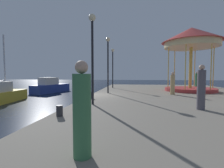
{
  "coord_description": "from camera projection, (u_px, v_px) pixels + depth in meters",
  "views": [
    {
      "loc": [
        3.11,
        -12.01,
        2.34
      ],
      "look_at": [
        1.06,
        4.74,
        1.35
      ],
      "focal_mm": 25.77,
      "sensor_mm": 36.0,
      "label": 1
    }
  ],
  "objects": [
    {
      "name": "bollard_center",
      "position": [
        60.0,
        111.0,
        5.96
      ],
      "size": [
        0.24,
        0.24,
        0.4
      ],
      "primitive_type": "cylinder",
      "color": "#2D2D33",
      "rests_on": "quay_dock"
    },
    {
      "name": "person_far_corner",
      "position": [
        82.0,
        112.0,
        2.96
      ],
      "size": [
        0.34,
        0.34,
        1.79
      ],
      "color": "#387247",
      "rests_on": "quay_dock"
    },
    {
      "name": "lamp_post_far_end",
      "position": [
        113.0,
        61.0,
        18.6
      ],
      "size": [
        0.36,
        0.36,
        4.55
      ],
      "color": "black",
      "rests_on": "quay_dock"
    },
    {
      "name": "person_mid_promenade",
      "position": [
        201.0,
        88.0,
        7.03
      ],
      "size": [
        0.34,
        0.34,
        1.98
      ],
      "color": "#514C56",
      "rests_on": "quay_dock"
    },
    {
      "name": "person_by_the_water",
      "position": [
        173.0,
        84.0,
        12.4
      ],
      "size": [
        0.34,
        0.34,
        1.75
      ],
      "color": "tan",
      "rests_on": "quay_dock"
    },
    {
      "name": "sailboat_yellow",
      "position": [
        0.0,
        95.0,
        13.34
      ],
      "size": [
        2.35,
        5.31,
        5.76
      ],
      "color": "gold",
      "rests_on": "ground"
    },
    {
      "name": "bollard_south",
      "position": [
        91.0,
        95.0,
        10.45
      ],
      "size": [
        0.24,
        0.24,
        0.4
      ],
      "primitive_type": "cylinder",
      "color": "#2D2D33",
      "rests_on": "quay_dock"
    },
    {
      "name": "quay_dock",
      "position": [
        185.0,
        102.0,
        11.55
      ],
      "size": [
        13.83,
        26.32,
        0.8
      ],
      "primitive_type": "cube",
      "color": "gray",
      "rests_on": "ground"
    },
    {
      "name": "lamp_post_near_edge",
      "position": [
        92.0,
        44.0,
        8.14
      ],
      "size": [
        0.36,
        0.36,
        4.59
      ],
      "color": "black",
      "rests_on": "quay_dock"
    },
    {
      "name": "carousel",
      "position": [
        191.0,
        43.0,
        14.81
      ],
      "size": [
        5.3,
        5.3,
        5.86
      ],
      "color": "#B23333",
      "rests_on": "quay_dock"
    },
    {
      "name": "person_near_carousel",
      "position": [
        196.0,
        80.0,
        20.86
      ],
      "size": [
        0.34,
        0.34,
        1.93
      ],
      "color": "#387247",
      "rests_on": "quay_dock"
    },
    {
      "name": "lamp_post_mid_promenade",
      "position": [
        108.0,
        55.0,
        13.35
      ],
      "size": [
        0.36,
        0.36,
        4.63
      ],
      "color": "black",
      "rests_on": "quay_dock"
    },
    {
      "name": "ground_plane",
      "position": [
        91.0,
        105.0,
        12.41
      ],
      "size": [
        120.0,
        120.0,
        0.0
      ],
      "primitive_type": "plane",
      "color": "black"
    },
    {
      "name": "motorboat_blue",
      "position": [
        51.0,
        87.0,
        21.18
      ],
      "size": [
        3.0,
        5.88,
        1.98
      ],
      "color": "navy",
      "rests_on": "ground"
    }
  ]
}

